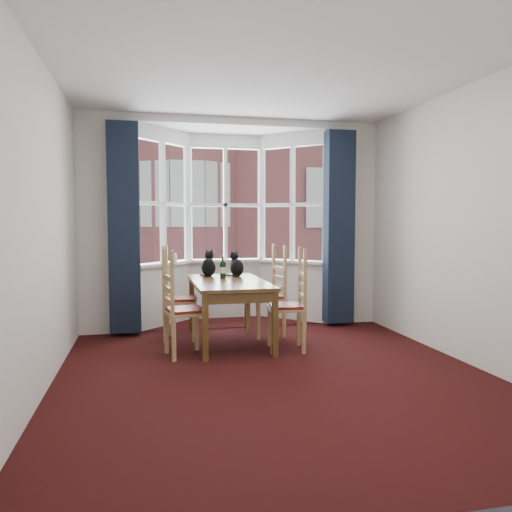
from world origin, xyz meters
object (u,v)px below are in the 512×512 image
object	(u,v)px
chair_left_near	(177,312)
cat_right	(237,266)
chair_right_far	(273,298)
chair_left_far	(173,300)
wine_bottle	(223,269)
cat_left	(209,266)
chair_right_near	(294,308)
candle_tall	(175,258)
dining_table	(229,287)

from	to	relation	value
chair_left_near	cat_right	size ratio (longest dim) A/B	2.77
chair_left_near	chair_right_far	xyz separation A→B (m)	(1.24, 0.77, 0.00)
cat_right	chair_left_far	bearing A→B (deg)	-171.92
chair_left_near	wine_bottle	bearing A→B (deg)	49.85
chair_left_near	cat_left	bearing A→B (deg)	65.48
chair_left_far	chair_right_near	distance (m)	1.53
chair_right_near	cat_left	bearing A→B (deg)	129.27
chair_left_near	chair_right_near	distance (m)	1.29
chair_left_far	candle_tall	bearing A→B (deg)	84.86
wine_bottle	chair_right_near	bearing A→B (deg)	-45.47
cat_left	candle_tall	world-z (taller)	cat_left
wine_bottle	dining_table	bearing A→B (deg)	-81.24
chair_left_near	candle_tall	world-z (taller)	candle_tall
dining_table	cat_left	bearing A→B (deg)	107.56
chair_left_far	chair_right_near	bearing A→B (deg)	-32.14
chair_right_near	cat_right	world-z (taller)	cat_right
chair_right_far	wine_bottle	xyz separation A→B (m)	(-0.64, -0.06, 0.39)
chair_right_far	candle_tall	world-z (taller)	candle_tall
dining_table	cat_left	world-z (taller)	cat_left
dining_table	wine_bottle	xyz separation A→B (m)	(-0.04, 0.23, 0.20)
chair_right_far	wine_bottle	distance (m)	0.75
chair_left_far	chair_right_far	world-z (taller)	same
dining_table	chair_right_near	xyz separation A→B (m)	(0.66, -0.48, -0.19)
chair_left_near	chair_left_far	bearing A→B (deg)	90.09
chair_right_near	wine_bottle	bearing A→B (deg)	134.53
chair_right_far	candle_tall	size ratio (longest dim) A/B	7.99
wine_bottle	chair_right_far	bearing A→B (deg)	5.06
dining_table	chair_right_far	world-z (taller)	chair_right_far
dining_table	cat_right	xyz separation A→B (m)	(0.18, 0.45, 0.21)
dining_table	chair_left_far	xyz separation A→B (m)	(-0.64, 0.34, -0.19)
chair_right_far	cat_right	size ratio (longest dim) A/B	2.77
chair_right_far	candle_tall	xyz separation A→B (m)	(-1.17, 0.90, 0.46)
wine_bottle	candle_tall	bearing A→B (deg)	118.74
dining_table	candle_tall	world-z (taller)	candle_tall
chair_right_near	cat_left	distance (m)	1.37
chair_right_far	cat_left	distance (m)	0.91
chair_left_near	dining_table	bearing A→B (deg)	37.27
wine_bottle	chair_left_far	bearing A→B (deg)	169.83
cat_right	chair_left_near	bearing A→B (deg)	-130.93
chair_left_near	chair_left_far	world-z (taller)	same
chair_left_far	wine_bottle	xyz separation A→B (m)	(0.60, -0.11, 0.39)
candle_tall	chair_left_far	bearing A→B (deg)	-95.14
chair_left_near	chair_right_near	size ratio (longest dim) A/B	1.00
cat_left	chair_right_far	bearing A→B (deg)	-17.96
cat_left	cat_right	xyz separation A→B (m)	(0.34, -0.09, -0.01)
chair_left_far	wine_bottle	size ratio (longest dim) A/B	3.34
chair_left_near	chair_left_far	xyz separation A→B (m)	(-0.00, 0.82, 0.00)
chair_left_near	candle_tall	xyz separation A→B (m)	(0.08, 1.67, 0.46)
chair_left_far	chair_right_far	bearing A→B (deg)	-2.35
chair_left_far	chair_right_near	xyz separation A→B (m)	(1.30, -0.81, 0.00)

